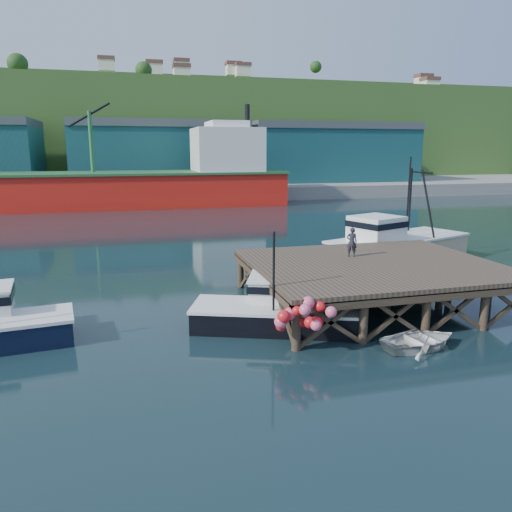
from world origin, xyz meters
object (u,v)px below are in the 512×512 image
object	(u,v)px
dockworker	(352,242)
boat_black	(275,308)
dinghy	(420,340)
trawler	(396,242)

from	to	relation	value
dockworker	boat_black	bearing A→B (deg)	53.42
dinghy	dockworker	world-z (taller)	dockworker
boat_black	dinghy	xyz separation A→B (m)	(4.76, -3.90, -0.47)
trawler	dockworker	xyz separation A→B (m)	(-6.25, -6.08, 1.42)
trawler	dockworker	distance (m)	8.83
trawler	dockworker	bearing A→B (deg)	-156.61
boat_black	dinghy	size ratio (longest dim) A/B	2.34
boat_black	trawler	world-z (taller)	trawler
boat_black	dockworker	distance (m)	6.69
dinghy	dockworker	xyz separation A→B (m)	(0.52, 7.45, 2.56)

